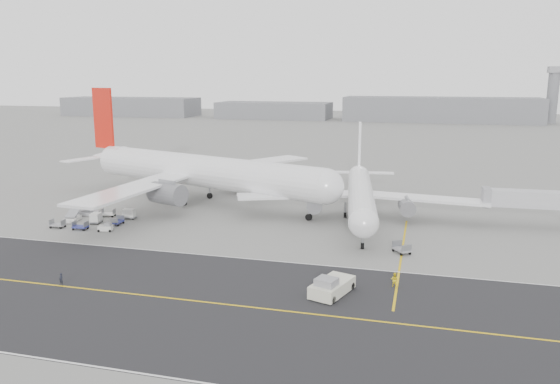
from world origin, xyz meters
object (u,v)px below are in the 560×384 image
(airliner_a, at_px, (198,171))
(ground_crew_a, at_px, (61,279))
(airliner_b, at_px, (361,194))
(control_tower, at_px, (553,94))
(pushback_tug, at_px, (331,287))
(jet_bridge, at_px, (535,201))
(ground_crew_b, at_px, (394,280))

(airliner_a, xyz_separation_m, ground_crew_a, (1.90, -47.23, -5.79))
(airliner_b, distance_m, ground_crew_a, 53.42)
(control_tower, height_order, pushback_tug, control_tower)
(pushback_tug, relative_size, jet_bridge, 0.49)
(control_tower, relative_size, ground_crew_b, 17.17)
(control_tower, bearing_deg, jet_bridge, -101.57)
(jet_bridge, relative_size, ground_crew_b, 9.60)
(airliner_a, relative_size, jet_bridge, 3.67)
(pushback_tug, height_order, jet_bridge, jet_bridge)
(airliner_b, height_order, pushback_tug, airliner_b)
(jet_bridge, bearing_deg, pushback_tug, -128.49)
(control_tower, relative_size, pushback_tug, 3.61)
(ground_crew_b, bearing_deg, airliner_b, -60.25)
(airliner_b, distance_m, pushback_tug, 37.16)
(airliner_a, bearing_deg, airliner_b, -78.63)
(control_tower, xyz_separation_m, ground_crew_b, (-70.33, -272.54, -15.34))
(jet_bridge, bearing_deg, airliner_a, 175.36)
(ground_crew_a, distance_m, ground_crew_b, 41.17)
(control_tower, distance_m, pushback_tug, 288.04)
(pushback_tug, distance_m, jet_bridge, 47.88)
(ground_crew_a, relative_size, ground_crew_b, 0.89)
(airliner_b, relative_size, ground_crew_a, 28.27)
(airliner_b, bearing_deg, ground_crew_b, -83.97)
(control_tower, bearing_deg, ground_crew_a, -111.29)
(airliner_a, distance_m, pushback_tug, 54.33)
(jet_bridge, bearing_deg, ground_crew_a, -146.08)
(airliner_b, distance_m, ground_crew_b, 33.67)
(control_tower, xyz_separation_m, airliner_a, (-112.09, -235.59, -9.65))
(airliner_a, bearing_deg, ground_crew_b, -112.58)
(ground_crew_a, bearing_deg, pushback_tug, 21.10)
(airliner_a, height_order, ground_crew_b, airliner_a)
(jet_bridge, bearing_deg, airliner_b, -179.25)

